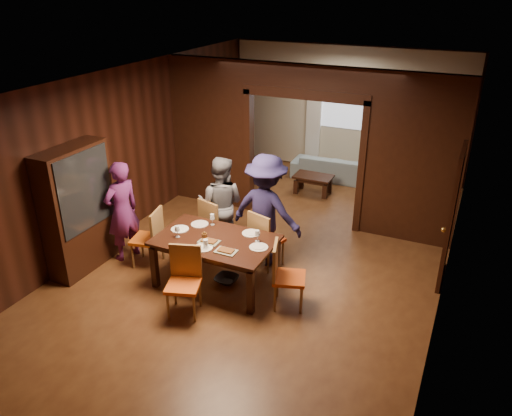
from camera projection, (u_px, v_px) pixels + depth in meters
The scene contains 32 objects.
floor at pixel (268, 256), 8.34m from camera, with size 9.00×9.00×0.00m, color #522C17.
ceiling at pixel (270, 80), 7.11m from camera, with size 5.50×9.00×0.02m, color silver.
room_walls at pixel (309, 139), 9.25m from camera, with size 5.52×9.01×2.90m.
person_purple at pixel (122, 211), 7.98m from camera, with size 0.61×0.40×1.67m, color #652264.
person_grey at pixel (221, 205), 8.23m from camera, with size 0.80×0.63×1.65m, color #5C5C64.
person_navy at pixel (266, 211), 7.81m from camera, with size 1.18×0.68×1.83m, color #1F1B43.
sofa at pixel (334, 167), 11.40m from camera, with size 1.87×0.73×0.55m, color #87A1B0.
serving_bowl at pixel (225, 236), 7.29m from camera, with size 0.36×0.36×0.09m, color black.
dining_table at pixel (216, 261), 7.45m from camera, with size 1.74×1.08×0.76m, color black.
coffee_table at pixel (313, 184), 10.67m from camera, with size 0.80×0.50×0.40m, color black.
chair_left at pixel (146, 237), 7.92m from camera, with size 0.44×0.44×0.97m, color #D45A13, non-canonical shape.
chair_right at pixel (289, 276), 6.90m from camera, with size 0.44×0.44×0.97m, color #C24712, non-canonical shape.
chair_far_l at pixel (217, 225), 8.32m from camera, with size 0.44×0.44×0.97m, color #DB5C14, non-canonical shape.
chair_far_r at pixel (267, 238), 7.88m from camera, with size 0.44×0.44×0.97m, color #DF4415, non-canonical shape.
chair_near at pixel (183, 283), 6.73m from camera, with size 0.44×0.44×0.97m, color #EE5C16, non-canonical shape.
hutch at pixel (78, 210), 7.64m from camera, with size 0.40×1.20×2.00m, color black.
door_right at pixel (451, 217), 7.28m from camera, with size 0.06×0.90×2.10m, color black.
window_far at pixel (347, 100), 11.27m from camera, with size 1.20×0.03×1.30m, color silver.
curtain_left at pixel (314, 117), 11.71m from camera, with size 0.35×0.06×2.40m, color white.
curtain_right at pixel (378, 124), 11.14m from camera, with size 0.35×0.06×2.40m, color white.
plate_left at pixel (180, 229), 7.56m from camera, with size 0.27×0.27×0.01m, color white.
plate_far_l at pixel (200, 224), 7.71m from camera, with size 0.27×0.27×0.01m, color silver.
plate_far_r at pixel (251, 233), 7.44m from camera, with size 0.27×0.27×0.01m, color silver.
plate_right at pixel (259, 247), 7.06m from camera, with size 0.27×0.27×0.01m, color silver.
plate_near at pixel (203, 248), 7.05m from camera, with size 0.27×0.27×0.01m, color silver.
platter_a at pixel (209, 241), 7.19m from camera, with size 0.30×0.20×0.04m, color gray.
platter_b at pixel (226, 251), 6.94m from camera, with size 0.30×0.20×0.04m, color gray.
wineglass_left at pixel (177, 231), 7.31m from camera, with size 0.08×0.08×0.18m, color silver, non-canonical shape.
wineglass_far at pixel (212, 219), 7.67m from camera, with size 0.08×0.08×0.18m, color white, non-canonical shape.
wineglass_right at pixel (257, 236), 7.18m from camera, with size 0.08×0.08×0.18m, color white, non-canonical shape.
tumbler at pixel (206, 244), 7.01m from camera, with size 0.07×0.07×0.14m, color silver.
condiment_jar at pixel (205, 236), 7.27m from camera, with size 0.08×0.08×0.11m, color #512E12, non-canonical shape.
Camera 1 is at (2.85, -6.63, 4.25)m, focal length 35.00 mm.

